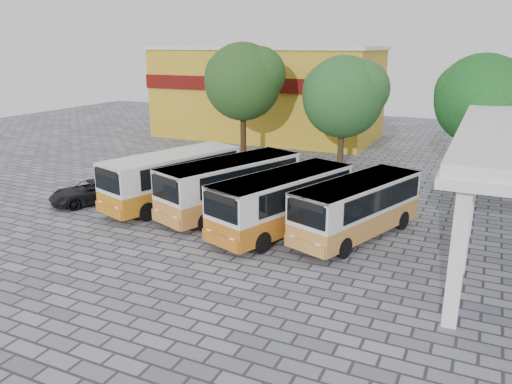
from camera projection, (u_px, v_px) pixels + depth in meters
The scene contains 10 objects.
ground at pixel (256, 253), 21.00m from camera, with size 90.00×90.00×0.00m, color slate.
shophouse_block at pixel (267, 92), 46.86m from camera, with size 20.40×10.40×8.30m.
bus_far_left at pixel (173, 176), 26.86m from camera, with size 4.68×8.40×2.85m.
bus_centre_left at pixel (230, 184), 25.40m from camera, with size 5.06×8.41×2.83m.
bus_centre_right at pixel (283, 199), 22.97m from camera, with size 4.75×8.19×2.77m.
bus_far_right at pixel (357, 205), 22.36m from camera, with size 4.55×7.80×2.63m.
tree_left at pixel (244, 79), 36.98m from camera, with size 6.03×5.75×8.67m.
tree_middle at pixel (344, 94), 34.25m from camera, with size 5.90×5.62×7.79m.
tree_right at pixel (483, 97), 28.07m from camera, with size 5.40×5.14×8.03m.
parked_car at pixel (92, 192), 27.61m from camera, with size 2.07×4.49×1.25m, color black.
Camera 1 is at (8.23, -17.58, 8.43)m, focal length 35.00 mm.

